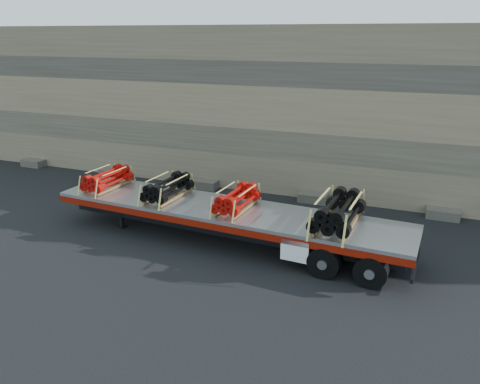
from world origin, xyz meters
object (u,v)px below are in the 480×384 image
at_px(trailer, 225,224).
at_px(bundle_front, 107,179).
at_px(bundle_midfront, 168,188).
at_px(bundle_midrear, 236,200).
at_px(bundle_rear, 338,213).

distance_m(trailer, bundle_front, 4.96).
bearing_deg(bundle_front, bundle_midfront, 0.00).
xyz_separation_m(trailer, bundle_midfront, (-2.22, 0.13, 0.96)).
relative_size(bundle_front, bundle_midfront, 0.96).
relative_size(trailer, bundle_midrear, 6.42).
xyz_separation_m(trailer, bundle_rear, (3.73, -0.21, 1.03)).
bearing_deg(bundle_rear, bundle_midrear, 180.00).
bearing_deg(trailer, bundle_front, 180.00).
relative_size(trailer, bundle_front, 6.41).
bearing_deg(bundle_front, bundle_rear, 0.00).
bearing_deg(bundle_midrear, trailer, -180.00).
bearing_deg(bundle_midrear, bundle_midfront, 180.00).
height_order(bundle_midfront, bundle_midrear, bundle_midfront).
relative_size(trailer, bundle_midfront, 6.16).
xyz_separation_m(bundle_front, bundle_midfront, (2.64, -0.15, 0.01)).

